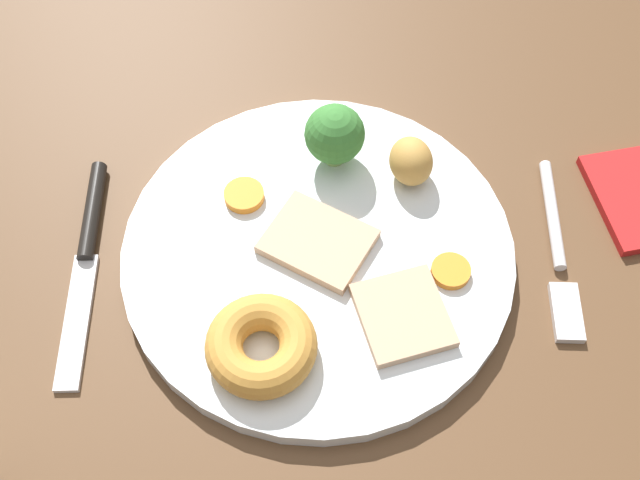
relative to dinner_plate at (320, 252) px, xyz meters
The scene contains 11 objects.
dining_table 3.03cm from the dinner_plate, 85.12° to the right, with size 120.00×84.00×3.60cm, color brown.
dinner_plate is the anchor object (origin of this frame).
meat_slice_main 8.06cm from the dinner_plate, 133.18° to the left, with size 6.28×5.76×0.80cm, color tan.
meat_slice_under 1.16cm from the dinner_plate, 50.47° to the right, with size 7.20×5.73×0.80cm, color tan.
yorkshire_pudding 9.35cm from the dinner_plate, 63.57° to the left, with size 7.40×7.40×2.52cm, color #C68938.
roast_potato_left 9.71cm from the dinner_plate, 137.87° to the right, with size 3.84×3.22×3.47cm, color #BC8C42.
carrot_coin_front 9.50cm from the dinner_plate, 165.26° to the left, with size 2.79×2.79×0.60cm, color orange.
carrot_coin_back 7.24cm from the dinner_plate, 39.28° to the right, with size 3.01×3.01×0.67cm, color orange.
broccoli_floret 8.92cm from the dinner_plate, 99.28° to the right, with size 4.57×4.57×5.20cm.
fork 17.44cm from the dinner_plate, behind, with size 2.36×15.31×0.90cm.
knife 17.11cm from the dinner_plate, ahead, with size 1.76×18.51×1.20cm.
Camera 1 is at (0.71, 31.85, 53.78)cm, focal length 44.72 mm.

